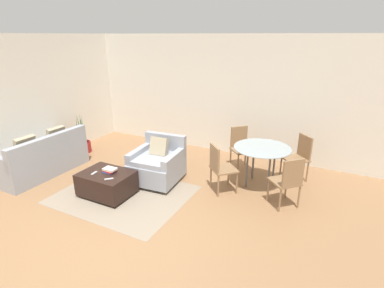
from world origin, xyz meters
name	(u,v)px	position (x,y,z in m)	size (l,w,h in m)	color
ground_plane	(112,226)	(0.00, 0.00, 0.00)	(20.00, 20.00, 0.00)	#936B47
wall_back	(212,95)	(0.00, 3.71, 1.38)	(12.00, 0.06, 2.75)	white
wall_left	(42,99)	(-3.15, 1.50, 1.38)	(0.06, 12.00, 2.75)	white
area_rug	(124,194)	(-0.46, 0.84, 0.00)	(2.27, 1.82, 0.01)	gray
couch	(41,159)	(-2.56, 0.81, 0.30)	(0.93, 1.78, 0.89)	#999EA8
armchair	(158,164)	(-0.21, 1.60, 0.35)	(0.94, 0.99, 0.88)	#999EA8
ottoman	(107,183)	(-0.71, 0.72, 0.24)	(0.90, 0.68, 0.43)	black
book_stack	(110,170)	(-0.67, 0.77, 0.47)	(0.24, 0.19, 0.08)	#2D478C
tv_remote_primary	(94,173)	(-0.89, 0.61, 0.44)	(0.05, 0.15, 0.01)	#B7B7BC
tv_remote_secondary	(109,179)	(-0.50, 0.55, 0.44)	(0.13, 0.14, 0.01)	#B7B7BC
potted_plant	(83,144)	(-2.69, 2.07, 0.21)	(0.36, 0.36, 0.98)	maroon
dining_table	(262,152)	(1.63, 2.34, 0.67)	(1.05, 1.05, 0.76)	#99A8AD
dining_chair_near_left	(220,166)	(1.03, 1.74, 0.52)	(0.59, 0.59, 0.90)	#93704C
dining_chair_near_right	(288,179)	(2.23, 1.74, 0.52)	(0.59, 0.59, 0.90)	#93704C
dining_chair_far_left	(241,145)	(1.03, 2.93, 0.52)	(0.59, 0.59, 0.90)	#93704C
dining_chair_far_right	(299,155)	(2.23, 2.93, 0.52)	(0.59, 0.59, 0.90)	#93704C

